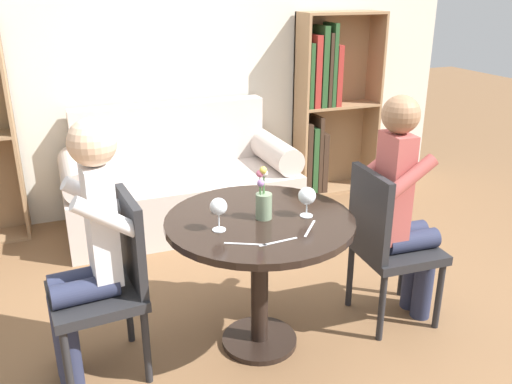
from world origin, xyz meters
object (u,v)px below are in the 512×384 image
(chair_right, at_px, (386,240))
(person_right, at_px, (404,208))
(couch, at_px, (181,186))
(flower_vase, at_px, (263,200))
(person_left, at_px, (87,247))
(bookshelf_right, at_px, (326,106))
(wine_glass_right, at_px, (307,197))
(chair_left, at_px, (110,280))
(wine_glass_left, at_px, (219,207))

(chair_right, relative_size, person_right, 0.70)
(couch, bearing_deg, flower_vase, -89.42)
(person_left, height_order, flower_vase, person_left)
(bookshelf_right, xyz_separation_m, chair_right, (-0.68, -1.98, -0.29))
(wine_glass_right, bearing_deg, chair_left, 171.67)
(wine_glass_left, bearing_deg, couch, 82.57)
(couch, xyz_separation_m, chair_left, (-0.73, -1.60, 0.18))
(chair_right, xyz_separation_m, wine_glass_right, (-0.50, -0.02, 0.34))
(person_left, xyz_separation_m, person_right, (1.63, -0.12, -0.01))
(chair_left, height_order, person_right, person_right)
(chair_left, relative_size, person_left, 0.70)
(chair_right, bearing_deg, bookshelf_right, -15.91)
(person_left, height_order, wine_glass_left, person_left)
(wine_glass_left, bearing_deg, chair_right, 1.13)
(bookshelf_right, distance_m, person_left, 2.91)
(chair_right, distance_m, wine_glass_right, 0.60)
(person_right, bearing_deg, wine_glass_left, 93.59)
(chair_left, bearing_deg, wine_glass_right, 77.27)
(chair_right, xyz_separation_m, person_right, (0.09, -0.01, 0.18))
(couch, bearing_deg, bookshelf_right, 10.64)
(bookshelf_right, bearing_deg, couch, -169.36)
(couch, bearing_deg, wine_glass_left, -97.43)
(couch, bearing_deg, person_left, -116.82)
(bookshelf_right, height_order, chair_left, bookshelf_right)
(flower_vase, bearing_deg, chair_left, 173.24)
(wine_glass_left, relative_size, wine_glass_right, 1.06)
(chair_right, height_order, person_left, person_left)
(bookshelf_right, xyz_separation_m, chair_left, (-2.13, -1.86, -0.29))
(couch, height_order, chair_right, couch)
(person_right, xyz_separation_m, wine_glass_left, (-1.04, -0.01, 0.17))
(chair_left, distance_m, person_right, 1.56)
(person_left, relative_size, person_right, 0.99)
(wine_glass_right, height_order, flower_vase, flower_vase)
(wine_glass_left, distance_m, flower_vase, 0.25)
(chair_left, bearing_deg, person_left, -86.92)
(couch, xyz_separation_m, wine_glass_left, (-0.23, -1.74, 0.53))
(chair_left, relative_size, wine_glass_right, 5.97)
(chair_left, xyz_separation_m, wine_glass_left, (0.50, -0.14, 0.35))
(chair_left, bearing_deg, chair_right, 80.87)
(chair_left, xyz_separation_m, chair_right, (1.46, -0.12, 0.00))
(couch, relative_size, person_left, 1.38)
(couch, distance_m, wine_glass_left, 1.83)
(person_right, relative_size, wine_glass_right, 8.56)
(bookshelf_right, height_order, wine_glass_left, bookshelf_right)
(flower_vase, bearing_deg, wine_glass_left, -168.19)
(couch, distance_m, wine_glass_right, 1.83)
(chair_right, height_order, wine_glass_left, chair_right)
(bookshelf_right, xyz_separation_m, wine_glass_left, (-1.63, -2.00, 0.06))
(couch, relative_size, wine_glass_right, 11.68)
(chair_left, bearing_deg, bookshelf_right, 126.69)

